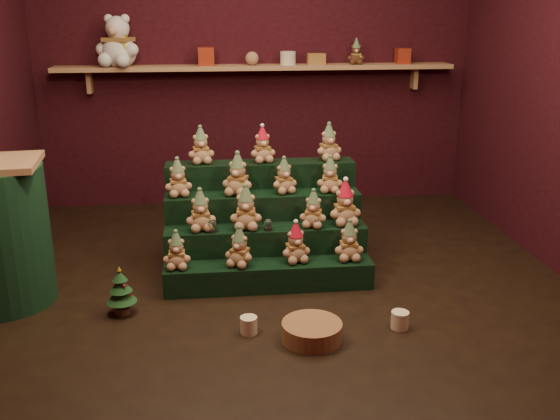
{
  "coord_description": "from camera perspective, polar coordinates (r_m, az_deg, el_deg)",
  "views": [
    {
      "loc": [
        -0.42,
        -3.88,
        1.81
      ],
      "look_at": [
        0.03,
        0.25,
        0.46
      ],
      "focal_mm": 40.0,
      "sensor_mm": 36.0,
      "label": 1
    }
  ],
  "objects": [
    {
      "name": "ground",
      "position": [
        4.3,
        -0.08,
        -6.88
      ],
      "size": [
        4.0,
        4.0,
        0.0
      ],
      "primitive_type": "plane",
      "color": "black",
      "rests_on": "ground"
    },
    {
      "name": "back_wall",
      "position": [
        5.96,
        -2.29,
        14.02
      ],
      "size": [
        4.0,
        0.1,
        2.8
      ],
      "primitive_type": "cube",
      "color": "black",
      "rests_on": "ground"
    },
    {
      "name": "front_wall",
      "position": [
        1.92,
        6.57,
        5.65
      ],
      "size": [
        4.0,
        0.1,
        2.8
      ],
      "primitive_type": "cube",
      "color": "black",
      "rests_on": "ground"
    },
    {
      "name": "back_shelf",
      "position": [
        5.79,
        -2.15,
        12.86
      ],
      "size": [
        3.6,
        0.26,
        0.24
      ],
      "color": "tan",
      "rests_on": "ground"
    },
    {
      "name": "riser_tier_front",
      "position": [
        4.22,
        -1.01,
        -6.04
      ],
      "size": [
        1.4,
        0.22,
        0.18
      ],
      "primitive_type": "cube",
      "color": "black",
      "rests_on": "ground"
    },
    {
      "name": "riser_tier_midfront",
      "position": [
        4.39,
        -1.29,
        -3.81
      ],
      "size": [
        1.4,
        0.22,
        0.36
      ],
      "primitive_type": "cube",
      "color": "black",
      "rests_on": "ground"
    },
    {
      "name": "riser_tier_midback",
      "position": [
        4.56,
        -1.54,
        -1.74
      ],
      "size": [
        1.4,
        0.22,
        0.54
      ],
      "primitive_type": "cube",
      "color": "black",
      "rests_on": "ground"
    },
    {
      "name": "riser_tier_back",
      "position": [
        4.74,
        -1.77,
        0.18
      ],
      "size": [
        1.4,
        0.22,
        0.72
      ],
      "primitive_type": "cube",
      "color": "black",
      "rests_on": "ground"
    },
    {
      "name": "teddy_0",
      "position": [
        4.13,
        -9.45,
        -3.63
      ],
      "size": [
        0.18,
        0.17,
        0.25
      ],
      "primitive_type": null,
      "rotation": [
        0.0,
        0.0,
        -0.02
      ],
      "color": "#A6805C",
      "rests_on": "riser_tier_front"
    },
    {
      "name": "teddy_1",
      "position": [
        4.12,
        -3.73,
        -3.37
      ],
      "size": [
        0.25,
        0.24,
        0.27
      ],
      "primitive_type": null,
      "rotation": [
        0.0,
        0.0,
        -0.48
      ],
      "color": "#A6805C",
      "rests_on": "riser_tier_front"
    },
    {
      "name": "teddy_2",
      "position": [
        4.17,
        1.43,
        -2.99
      ],
      "size": [
        0.23,
        0.21,
        0.27
      ],
      "primitive_type": null,
      "rotation": [
        0.0,
        0.0,
        0.22
      ],
      "color": "#A6805C",
      "rests_on": "riser_tier_front"
    },
    {
      "name": "teddy_3",
      "position": [
        4.23,
        6.33,
        -2.78
      ],
      "size": [
        0.2,
        0.18,
        0.27
      ],
      "primitive_type": null,
      "rotation": [
        0.0,
        0.0,
        -0.04
      ],
      "color": "#A6805C",
      "rests_on": "riser_tier_front"
    },
    {
      "name": "teddy_4",
      "position": [
        4.26,
        -7.29,
        -0.01
      ],
      "size": [
        0.22,
        0.21,
        0.29
      ],
      "primitive_type": null,
      "rotation": [
        0.0,
        0.0,
        0.12
      ],
      "color": "#A6805C",
      "rests_on": "riser_tier_midfront"
    },
    {
      "name": "teddy_5",
      "position": [
        4.26,
        -3.14,
        0.23
      ],
      "size": [
        0.23,
        0.21,
        0.3
      ],
      "primitive_type": null,
      "rotation": [
        0.0,
        0.0,
        -0.08
      ],
      "color": "#A6805C",
      "rests_on": "riser_tier_midfront"
    },
    {
      "name": "teddy_6",
      "position": [
        4.31,
        3.06,
        0.12
      ],
      "size": [
        0.23,
        0.22,
        0.26
      ],
      "primitive_type": null,
      "rotation": [
        0.0,
        0.0,
        -0.31
      ],
      "color": "#A6805C",
      "rests_on": "riser_tier_midfront"
    },
    {
      "name": "teddy_7",
      "position": [
        4.37,
        5.96,
        0.66
      ],
      "size": [
        0.24,
        0.22,
        0.31
      ],
      "primitive_type": null,
      "rotation": [
        0.0,
        0.0,
        0.1
      ],
      "color": "#A6805C",
      "rests_on": "riser_tier_midfront"
    },
    {
      "name": "teddy_8",
      "position": [
        4.45,
        -9.33,
        2.95
      ],
      "size": [
        0.22,
        0.2,
        0.27
      ],
      "primitive_type": null,
      "rotation": [
        0.0,
        0.0,
        0.17
      ],
      "color": "#A6805C",
      "rests_on": "riser_tier_midback"
    },
    {
      "name": "teddy_9",
      "position": [
        4.42,
        -3.88,
        3.28
      ],
      "size": [
        0.27,
        0.26,
        0.3
      ],
      "primitive_type": null,
      "rotation": [
        0.0,
        0.0,
        -0.38
      ],
      "color": "#A6805C",
      "rests_on": "riser_tier_midback"
    },
    {
      "name": "teddy_10",
      "position": [
        4.47,
        0.37,
        3.17
      ],
      "size": [
        0.22,
        0.21,
        0.25
      ],
      "primitive_type": null,
      "rotation": [
        0.0,
        0.0,
        0.3
      ],
      "color": "#A6805C",
      "rests_on": "riser_tier_midback"
    },
    {
      "name": "teddy_11",
      "position": [
        4.5,
        4.6,
        3.26
      ],
      "size": [
        0.21,
        0.2,
        0.26
      ],
      "primitive_type": null,
      "rotation": [
        0.0,
        0.0,
        -0.19
      ],
      "color": "#A6805C",
      "rests_on": "riser_tier_midback"
    },
    {
      "name": "teddy_12",
      "position": [
        4.61,
        -7.26,
        5.89
      ],
      "size": [
        0.21,
        0.2,
        0.27
      ],
      "primitive_type": null,
      "rotation": [
        0.0,
        0.0,
        0.15
      ],
      "color": "#A6805C",
      "rests_on": "riser_tier_back"
    },
    {
      "name": "teddy_13",
      "position": [
        4.62,
        -1.62,
        5.99
      ],
      "size": [
        0.21,
        0.2,
        0.26
      ],
      "primitive_type": null,
      "rotation": [
        0.0,
        0.0,
        0.18
      ],
      "color": "#A6805C",
      "rests_on": "riser_tier_back"
    },
    {
      "name": "teddy_14",
      "position": [
        4.7,
        4.47,
        6.22
      ],
      "size": [
        0.23,
        0.21,
        0.27
      ],
      "primitive_type": null,
      "rotation": [
        0.0,
        0.0,
        0.22
      ],
      "color": "#A6805C",
      "rests_on": "riser_tier_back"
    },
    {
      "name": "snow_globe_a",
      "position": [
        4.24,
        -6.23,
        -1.46
      ],
      "size": [
        0.07,
        0.07,
        0.09
      ],
      "color": "black",
      "rests_on": "riser_tier_midfront"
    },
    {
      "name": "snow_globe_b",
      "position": [
        4.26,
        -1.09,
        -1.34
      ],
      "size": [
        0.06,
        0.06,
        0.08
      ],
      "color": "black",
      "rests_on": "riser_tier_midfront"
    },
    {
      "name": "snow_globe_c",
      "position": [
        4.3,
        3.4,
        -1.15
      ],
      "size": [
        0.06,
        0.06,
        0.08
      ],
      "color": "black",
      "rests_on": "riser_tier_midfront"
    },
    {
      "name": "mini_christmas_tree",
      "position": [
        3.98,
        -14.34,
        -7.18
      ],
      "size": [
        0.19,
        0.19,
        0.32
      ],
      "rotation": [
        0.0,
        0.0,
        -0.04
      ],
      "color": "#4A331A",
      "rests_on": "ground"
    },
    {
      "name": "mug_left",
      "position": [
        3.69,
        -2.88,
        -10.46
      ],
      "size": [
        0.1,
        0.1,
        0.1
      ],
      "primitive_type": "cylinder",
      "color": "beige",
      "rests_on": "ground"
    },
    {
      "name": "mug_right",
      "position": [
        3.81,
        10.9,
        -9.85
      ],
      "size": [
        0.11,
        0.11,
        0.11
      ],
      "primitive_type": "cylinder",
      "color": "beige",
      "rests_on": "ground"
    },
    {
      "name": "wicker_basket",
      "position": [
        3.62,
        2.93,
        -11.03
      ],
      "size": [
        0.42,
        0.42,
        0.11
      ],
      "primitive_type": "cylinder",
      "rotation": [
        0.0,
        0.0,
        0.25
      ],
      "color": "#99673D",
      "rests_on": "ground"
    },
    {
      "name": "white_bear",
      "position": [
        5.78,
        -14.61,
        15.32
      ],
      "size": [
        0.49,
        0.47,
        0.55
      ],
      "primitive_type": null,
      "rotation": [
        0.0,
        0.0,
        -0.34
      ],
      "color": "white",
      "rests_on": "back_shelf"
    },
    {
      "name": "brown_bear",
      "position": [
        5.89,
        6.98,
        14.14
      ],
      "size": [
        0.17,
        0.16,
        0.22
      ],
      "primitive_type": null,
      "rotation": [
        0.0,
        0.0,
        -0.12
      ],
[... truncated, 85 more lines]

